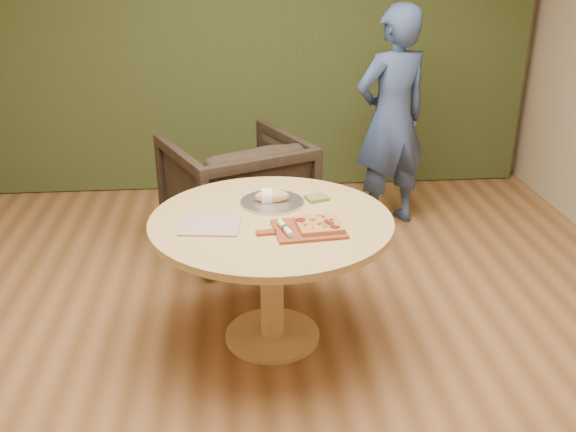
% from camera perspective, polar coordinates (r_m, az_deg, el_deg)
% --- Properties ---
extents(room_shell, '(5.04, 6.04, 2.84)m').
position_cam_1_polar(room_shell, '(2.84, -0.58, 8.90)').
color(room_shell, '#9D6A3E').
rests_on(room_shell, ground).
extents(curtain, '(4.80, 0.14, 2.78)m').
position_cam_1_polar(curtain, '(5.69, -2.92, 16.20)').
color(curtain, '#2D3A1A').
rests_on(curtain, ground).
extents(pedestal_table, '(1.30, 1.30, 0.75)m').
position_cam_1_polar(pedestal_table, '(3.46, -1.48, -2.31)').
color(pedestal_table, '#D9B26F').
rests_on(pedestal_table, ground).
extents(pizza_paddle, '(0.46, 0.32, 0.01)m').
position_cam_1_polar(pizza_paddle, '(3.26, 1.67, -1.19)').
color(pizza_paddle, brown).
rests_on(pizza_paddle, pedestal_table).
extents(flatbread_pizza, '(0.24, 0.24, 0.04)m').
position_cam_1_polar(flatbread_pizza, '(3.27, 2.78, -0.74)').
color(flatbread_pizza, tan).
rests_on(flatbread_pizza, pizza_paddle).
extents(cutlery_roll, '(0.07, 0.20, 0.03)m').
position_cam_1_polar(cutlery_roll, '(3.21, -0.26, -1.08)').
color(cutlery_roll, white).
rests_on(cutlery_roll, pizza_paddle).
extents(newspaper, '(0.33, 0.28, 0.01)m').
position_cam_1_polar(newspaper, '(3.32, -6.89, -0.86)').
color(newspaper, silver).
rests_on(newspaper, pedestal_table).
extents(serving_tray, '(0.36, 0.36, 0.02)m').
position_cam_1_polar(serving_tray, '(3.59, -1.42, 1.23)').
color(serving_tray, silver).
rests_on(serving_tray, pedestal_table).
extents(bread_roll, '(0.19, 0.09, 0.09)m').
position_cam_1_polar(bread_roll, '(3.58, -1.57, 1.77)').
color(bread_roll, tan).
rests_on(bread_roll, serving_tray).
extents(green_packet, '(0.15, 0.13, 0.02)m').
position_cam_1_polar(green_packet, '(3.64, 2.59, 1.61)').
color(green_packet, brown).
rests_on(green_packet, pedestal_table).
extents(armchair, '(1.16, 1.14, 0.92)m').
position_cam_1_polar(armchair, '(4.66, -4.65, 2.59)').
color(armchair, black).
rests_on(armchair, ground).
extents(person_standing, '(0.73, 0.60, 1.70)m').
position_cam_1_polar(person_standing, '(4.99, 9.18, 8.48)').
color(person_standing, '#354C80').
rests_on(person_standing, ground).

